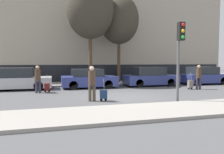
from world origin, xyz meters
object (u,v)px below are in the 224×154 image
trolley_center (103,94)px  traffic_light (180,46)px  bare_tree_near_crossing (119,20)px  parked_car_2 (150,77)px  parked_car_0 (17,80)px  trolley_right (190,84)px  parked_car_1 (89,79)px  pedestrian_right (199,76)px  bare_tree_down_street (90,10)px  pedestrian_left (38,77)px  parked_bicycle (85,78)px  parked_car_3 (203,76)px  trolley_left (47,87)px  pedestrian_center (92,81)px

trolley_center → traffic_light: traffic_light is taller
bare_tree_near_crossing → parked_car_2: bearing=-56.9°
parked_car_0 → trolley_right: (11.38, -2.81, -0.32)m
parked_car_1 → bare_tree_near_crossing: 6.35m
pedestrian_right → bare_tree_down_street: bare_tree_down_street is taller
pedestrian_left → parked_car_0: bearing=-71.0°
parked_bicycle → bare_tree_down_street: bare_tree_down_street is taller
parked_car_1 → trolley_right: (6.55, -2.70, -0.28)m
parked_car_1 → bare_tree_near_crossing: bare_tree_near_crossing is taller
pedestrian_left → trolley_center: pedestrian_left is taller
parked_bicycle → bare_tree_near_crossing: bearing=1.9°
parked_car_3 → parked_car_0: bearing=179.8°
trolley_center → trolley_right: bearing=22.2°
parked_car_1 → trolley_left: parked_car_1 is taller
parked_car_0 → parked_car_1: parked_car_0 is taller
parked_car_1 → bare_tree_down_street: size_ratio=0.48×
pedestrian_left → bare_tree_down_street: bare_tree_down_street is taller
trolley_left → traffic_light: (5.86, -5.31, 2.26)m
pedestrian_center → pedestrian_left: bearing=-46.2°
parked_bicycle → traffic_light: bearing=-72.9°
bare_tree_down_street → pedestrian_right: bearing=-33.6°
pedestrian_center → trolley_center: (0.55, -0.07, -0.63)m
trolley_right → pedestrian_right: bearing=-17.6°
parked_car_3 → pedestrian_center: bearing=-152.5°
pedestrian_left → traffic_light: 8.35m
pedestrian_left → bare_tree_down_street: bearing=-157.3°
parked_car_1 → pedestrian_right: 7.64m
parked_car_2 → traffic_light: size_ratio=1.14×
parked_car_0 → trolley_left: bearing=-40.7°
parked_car_1 → trolley_right: 7.09m
parked_car_3 → parked_bicycle: 9.99m
parked_car_1 → parked_bicycle: 2.61m
bare_tree_down_street → parked_bicycle: bearing=107.1°
trolley_left → bare_tree_down_street: size_ratio=0.13×
pedestrian_center → trolley_right: pedestrian_center is taller
parked_car_0 → traffic_light: size_ratio=1.21×
pedestrian_left → parked_car_1: bearing=-171.2°
pedestrian_right → trolley_right: bearing=-179.9°
parked_car_1 → bare_tree_near_crossing: size_ratio=0.52×
parked_car_3 → parked_bicycle: bearing=165.3°
parked_bicycle → pedestrian_center: bearing=-95.7°
parked_car_0 → trolley_center: bearing=-49.9°
parked_car_2 → traffic_light: traffic_light is taller
parked_car_1 → trolley_left: 3.28m
parked_car_3 → pedestrian_left: bearing=-172.0°
traffic_light → pedestrian_left: bearing=141.2°
parked_car_3 → pedestrian_right: (-2.67, -2.93, 0.26)m
parked_car_3 → trolley_right: bearing=-139.1°
traffic_light → bare_tree_near_crossing: bearing=89.5°
trolley_left → trolley_center: size_ratio=1.02×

